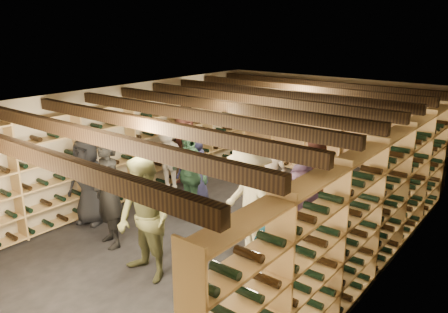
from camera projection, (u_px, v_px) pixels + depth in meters
ground at (227, 228)px, 8.00m from camera, size 8.00×8.00×0.00m
walls at (227, 166)px, 7.65m from camera, size 5.52×8.02×2.40m
ceiling at (228, 98)px, 7.30m from camera, size 5.50×8.00×0.01m
ceiling_joists at (228, 107)px, 7.34m from camera, size 5.40×7.12×0.18m
wine_rack_left at (131, 148)px, 9.21m from camera, size 0.32×7.50×2.15m
wine_rack_right at (371, 210)px, 6.16m from camera, size 0.32×7.50×2.15m
wine_rack_back at (324, 132)px, 10.56m from camera, size 4.70×0.30×2.15m
crate_stack_left at (306, 182)px, 9.12m from camera, size 0.53×0.38×0.85m
crate_stack_right at (328, 197)px, 8.78m from camera, size 0.57×0.45×0.51m
crate_loose at (315, 217)px, 8.29m from camera, size 0.58×0.49×0.17m
person_0 at (88, 181)px, 8.02m from camera, size 0.93×0.75×1.64m
person_1 at (108, 193)px, 7.16m from camera, size 0.78×0.62×1.88m
person_2 at (145, 220)px, 6.21m from camera, size 0.97×0.80×1.85m
person_3 at (249, 202)px, 6.78m from camera, size 1.39×1.10×1.88m
person_4 at (275, 254)px, 5.60m from camera, size 0.97×0.69×1.53m
person_5 at (184, 149)px, 9.94m from camera, size 1.65×0.83×1.71m
person_6 at (194, 167)px, 8.98m from camera, size 0.83×0.61×1.56m
person_7 at (271, 181)px, 8.25m from camera, size 0.65×0.54×1.51m
person_8 at (317, 183)px, 7.86m from camera, size 0.94×0.80×1.69m
person_9 at (168, 158)px, 9.39m from camera, size 1.18×0.84×1.65m
person_10 at (189, 174)px, 8.28m from camera, size 1.07×0.59×1.72m
person_11 at (300, 207)px, 7.07m from camera, size 1.45×0.87×1.49m
person_12 at (351, 215)px, 6.69m from camera, size 0.81×0.56×1.57m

